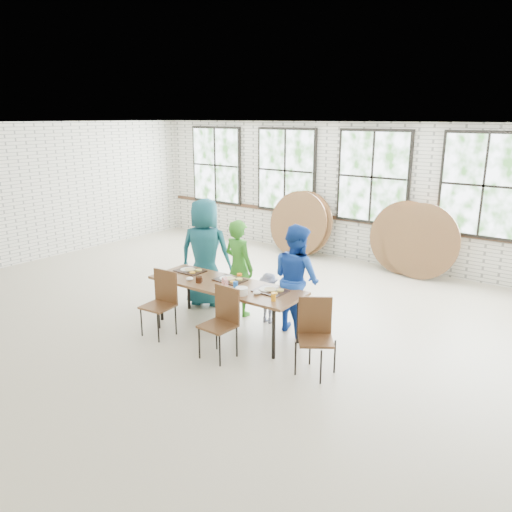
# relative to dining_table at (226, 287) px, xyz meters

# --- Properties ---
(room) EXTENTS (12.00, 12.00, 12.00)m
(room) POSITION_rel_dining_table_xyz_m (0.11, 4.63, 1.14)
(room) COLOR #AFA38B
(room) RESTS_ON ground
(dining_table) EXTENTS (2.43, 0.90, 0.74)m
(dining_table) POSITION_rel_dining_table_xyz_m (0.00, 0.00, 0.00)
(dining_table) COLOR brown
(dining_table) RESTS_ON ground
(chair_near_left) EXTENTS (0.46, 0.45, 0.95)m
(chair_near_left) POSITION_rel_dining_table_xyz_m (-0.69, -0.63, -0.13)
(chair_near_left) COLOR #53331B
(chair_near_left) RESTS_ON ground
(chair_near_right) EXTENTS (0.43, 0.42, 0.95)m
(chair_near_right) POSITION_rel_dining_table_xyz_m (0.48, -0.63, -0.13)
(chair_near_right) COLOR #53331B
(chair_near_right) RESTS_ON ground
(chair_spare) EXTENTS (0.58, 0.57, 0.95)m
(chair_spare) POSITION_rel_dining_table_xyz_m (1.67, -0.24, -0.13)
(chair_spare) COLOR #53331B
(chair_spare) RESTS_ON ground
(adult_teal) EXTENTS (1.04, 0.88, 1.82)m
(adult_teal) POSITION_rel_dining_table_xyz_m (-1.01, 0.65, 0.22)
(adult_teal) COLOR navy
(adult_teal) RESTS_ON ground
(adult_green) EXTENTS (0.60, 0.43, 1.56)m
(adult_green) POSITION_rel_dining_table_xyz_m (-0.28, 0.65, 0.09)
(adult_green) COLOR #338323
(adult_green) RESTS_ON ground
(toddler) EXTENTS (0.54, 0.35, 0.80)m
(toddler) POSITION_rel_dining_table_xyz_m (0.31, 0.65, -0.29)
(toddler) COLOR #131C3E
(toddler) RESTS_ON ground
(adult_blue) EXTENTS (0.95, 0.84, 1.62)m
(adult_blue) POSITION_rel_dining_table_xyz_m (0.81, 0.65, 0.12)
(adult_blue) COLOR #1741A5
(adult_blue) RESTS_ON ground
(tabletop_clutter) EXTENTS (2.05, 0.64, 0.11)m
(tabletop_clutter) POSITION_rel_dining_table_xyz_m (0.10, -0.02, 0.08)
(tabletop_clutter) COLOR black
(tabletop_clutter) RESTS_ON dining_table
(round_tops_leaning) EXTENTS (4.36, 0.50, 1.49)m
(round_tops_leaning) POSITION_rel_dining_table_xyz_m (-0.14, 4.32, 0.05)
(round_tops_leaning) COLOR brown
(round_tops_leaning) RESTS_ON ground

